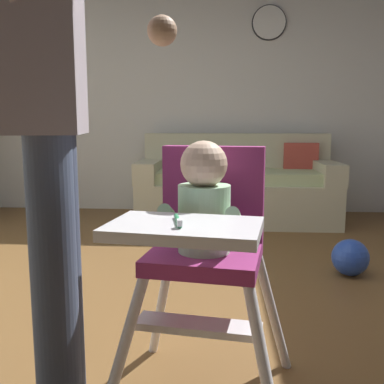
{
  "coord_description": "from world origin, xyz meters",
  "views": [
    {
      "loc": [
        0.34,
        -2.12,
        0.96
      ],
      "look_at": [
        0.25,
        -0.74,
        0.74
      ],
      "focal_mm": 41.0,
      "sensor_mm": 36.0,
      "label": 1
    }
  ],
  "objects_px": {
    "toy_ball_second": "(350,257)",
    "adult_standing": "(52,124)",
    "high_chair": "(205,227)",
    "couch": "(237,187)",
    "wall_clock": "(269,23)"
  },
  "relations": [
    {
      "from": "adult_standing",
      "to": "wall_clock",
      "type": "height_order",
      "value": "wall_clock"
    },
    {
      "from": "high_chair",
      "to": "adult_standing",
      "type": "bearing_deg",
      "value": -68.52
    },
    {
      "from": "toy_ball_second",
      "to": "adult_standing",
      "type": "bearing_deg",
      "value": -132.81
    },
    {
      "from": "couch",
      "to": "high_chair",
      "type": "height_order",
      "value": "high_chair"
    },
    {
      "from": "high_chair",
      "to": "toy_ball_second",
      "type": "distance_m",
      "value": 1.68
    },
    {
      "from": "wall_clock",
      "to": "couch",
      "type": "bearing_deg",
      "value": -124.01
    },
    {
      "from": "adult_standing",
      "to": "wall_clock",
      "type": "distance_m",
      "value": 3.8
    },
    {
      "from": "couch",
      "to": "adult_standing",
      "type": "height_order",
      "value": "adult_standing"
    },
    {
      "from": "toy_ball_second",
      "to": "wall_clock",
      "type": "bearing_deg",
      "value": 99.44
    },
    {
      "from": "high_chair",
      "to": "adult_standing",
      "type": "distance_m",
      "value": 0.58
    },
    {
      "from": "adult_standing",
      "to": "toy_ball_second",
      "type": "xyz_separation_m",
      "value": [
        1.34,
        1.45,
        -0.84
      ]
    },
    {
      "from": "wall_clock",
      "to": "toy_ball_second",
      "type": "bearing_deg",
      "value": -80.56
    },
    {
      "from": "couch",
      "to": "high_chair",
      "type": "distance_m",
      "value": 2.96
    },
    {
      "from": "high_chair",
      "to": "wall_clock",
      "type": "bearing_deg",
      "value": -179.99
    },
    {
      "from": "couch",
      "to": "toy_ball_second",
      "type": "distance_m",
      "value": 1.74
    }
  ]
}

